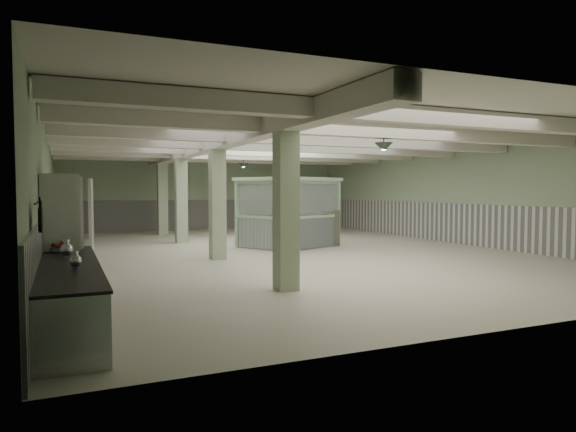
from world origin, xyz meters
name	(u,v)px	position (x,y,z in m)	size (l,w,h in m)	color
floor	(283,251)	(0.00, 0.00, 0.00)	(20.00, 20.00, 0.00)	silver
ceiling	(283,141)	(0.00, 0.00, 3.60)	(14.00, 20.00, 0.02)	beige
wall_back	(205,194)	(0.00, 10.00, 1.80)	(14.00, 0.02, 3.60)	#96AA88
wall_front	(547,205)	(0.00, -10.00, 1.80)	(14.00, 0.02, 3.60)	#96AA88
wall_left	(47,198)	(-7.00, 0.00, 1.80)	(0.02, 20.00, 3.60)	#96AA88
wall_right	(451,195)	(7.00, 0.00, 1.80)	(0.02, 20.00, 3.60)	#96AA88
wainscot_left	(49,236)	(-6.97, 0.00, 0.75)	(0.05, 19.90, 1.50)	silver
wainscot_right	(450,223)	(6.97, 0.00, 0.75)	(0.05, 19.90, 1.50)	silver
wainscot_back	(206,215)	(0.00, 9.97, 0.75)	(13.90, 0.05, 1.50)	silver
girder	(208,145)	(-2.50, 0.00, 3.38)	(0.45, 19.90, 0.40)	silver
beam_a	(436,117)	(0.00, -7.50, 3.42)	(13.90, 0.35, 0.32)	silver
beam_b	(366,131)	(0.00, -5.00, 3.42)	(13.90, 0.35, 0.32)	silver
beam_c	(318,140)	(0.00, -2.50, 3.42)	(13.90, 0.35, 0.32)	silver
beam_d	(283,147)	(0.00, 0.00, 3.42)	(13.90, 0.35, 0.32)	silver
beam_e	(257,152)	(0.00, 2.50, 3.42)	(13.90, 0.35, 0.32)	silver
beam_f	(236,156)	(0.00, 5.00, 3.42)	(13.90, 0.35, 0.32)	silver
beam_g	(219,159)	(0.00, 7.50, 3.42)	(13.90, 0.35, 0.32)	silver
column_a	(286,201)	(-2.50, -6.00, 1.80)	(0.42, 0.42, 3.60)	#ACBD98
column_b	(217,197)	(-2.50, -1.00, 1.80)	(0.42, 0.42, 3.60)	#ACBD98
column_c	(181,196)	(-2.50, 4.00, 1.80)	(0.42, 0.42, 3.60)	#ACBD98
column_d	(162,194)	(-2.50, 8.00, 1.80)	(0.42, 0.42, 3.60)	#ACBD98
hook_rail	(37,203)	(-6.93, -7.60, 1.85)	(0.02, 0.02, 1.20)	black
pendant_front	(384,147)	(0.50, -5.00, 3.05)	(0.44, 0.44, 0.22)	#2B3A2D
pendant_mid	(291,159)	(0.50, 0.50, 3.05)	(0.44, 0.44, 0.22)	#2B3A2D
pendant_back	(243,166)	(0.50, 5.50, 3.05)	(0.44, 0.44, 0.22)	#2B3A2D
prep_counter	(69,293)	(-6.54, -7.00, 0.46)	(0.86, 4.95, 0.91)	#B7B7BC
pitcher_near	(76,259)	(-6.45, -7.42, 1.02)	(0.17, 0.19, 0.24)	#B7B7BC
pitcher_far	(67,248)	(-6.56, -6.05, 1.05)	(0.20, 0.23, 0.29)	#B7B7BC
veg_colander	(61,247)	(-6.65, -5.35, 0.99)	(0.40, 0.40, 0.18)	#424247
orange_bowl	(67,249)	(-6.56, -5.29, 0.94)	(0.25, 0.25, 0.09)	#B2B2B7
skillet_near	(40,220)	(-6.88, -7.93, 1.63)	(0.33, 0.33, 0.04)	black
skillet_far	(41,219)	(-6.88, -7.59, 1.63)	(0.27, 0.27, 0.04)	black
walkin_cooler	(62,229)	(-6.62, -4.00, 1.22)	(0.89, 2.67, 2.44)	silver
guard_booth	(288,199)	(0.73, 1.23, 1.68)	(3.84, 3.61, 2.45)	#A2C49D
filing_cabinet	(331,228)	(2.26, 0.89, 0.64)	(0.41, 0.59, 1.28)	#5E5F4F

